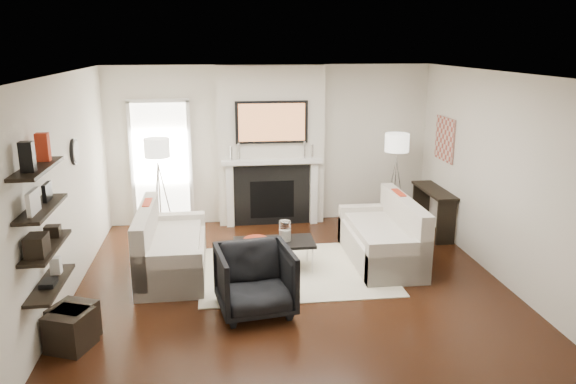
{
  "coord_description": "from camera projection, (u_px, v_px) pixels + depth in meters",
  "views": [
    {
      "loc": [
        -0.91,
        -6.48,
        3.07
      ],
      "look_at": [
        0.0,
        0.6,
        1.15
      ],
      "focal_mm": 35.0,
      "sensor_mm": 36.0,
      "label": 1
    }
  ],
  "objects": [
    {
      "name": "room_envelope",
      "position": [
        294.0,
        189.0,
        6.76
      ],
      "size": [
        6.0,
        6.0,
        6.0
      ],
      "color": "black",
      "rests_on": "ground"
    },
    {
      "name": "chimney_breast",
      "position": [
        271.0,
        146.0,
        9.51
      ],
      "size": [
        1.8,
        0.25,
        2.7
      ],
      "primitive_type": "cube",
      "color": "silver",
      "rests_on": "floor"
    },
    {
      "name": "fireplace_surround",
      "position": [
        272.0,
        195.0,
        9.6
      ],
      "size": [
        1.3,
        0.02,
        1.04
      ],
      "primitive_type": "cube",
      "color": "black",
      "rests_on": "floor"
    },
    {
      "name": "firebox",
      "position": [
        272.0,
        199.0,
        9.61
      ],
      "size": [
        0.75,
        0.02,
        0.65
      ],
      "primitive_type": "cube",
      "color": "black",
      "rests_on": "floor"
    },
    {
      "name": "mantel_pilaster_l",
      "position": [
        230.0,
        196.0,
        9.48
      ],
      "size": [
        0.12,
        0.08,
        1.1
      ],
      "primitive_type": "cube",
      "color": "white",
      "rests_on": "floor"
    },
    {
      "name": "mantel_pilaster_r",
      "position": [
        314.0,
        193.0,
        9.65
      ],
      "size": [
        0.12,
        0.08,
        1.1
      ],
      "primitive_type": "cube",
      "color": "white",
      "rests_on": "floor"
    },
    {
      "name": "mantel_shelf",
      "position": [
        272.0,
        162.0,
        9.4
      ],
      "size": [
        1.7,
        0.18,
        0.07
      ],
      "primitive_type": "cube",
      "color": "white",
      "rests_on": "chimney_breast"
    },
    {
      "name": "tv_body",
      "position": [
        272.0,
        122.0,
        9.25
      ],
      "size": [
        1.2,
        0.06,
        0.7
      ],
      "primitive_type": "cube",
      "color": "black",
      "rests_on": "chimney_breast"
    },
    {
      "name": "tv_screen",
      "position": [
        272.0,
        122.0,
        9.22
      ],
      "size": [
        1.1,
        0.0,
        0.62
      ],
      "primitive_type": "cube",
      "color": "#BF723F",
      "rests_on": "tv_body"
    },
    {
      "name": "candlestick_l_tall",
      "position": [
        239.0,
        151.0,
        9.29
      ],
      "size": [
        0.04,
        0.04,
        0.3
      ],
      "primitive_type": "cylinder",
      "color": "silver",
      "rests_on": "mantel_shelf"
    },
    {
      "name": "candlestick_l_short",
      "position": [
        231.0,
        153.0,
        9.28
      ],
      "size": [
        0.04,
        0.04,
        0.24
      ],
      "primitive_type": "cylinder",
      "color": "silver",
      "rests_on": "mantel_shelf"
    },
    {
      "name": "candlestick_r_tall",
      "position": [
        305.0,
        150.0,
        9.43
      ],
      "size": [
        0.04,
        0.04,
        0.3
      ],
      "primitive_type": "cylinder",
      "color": "silver",
      "rests_on": "mantel_shelf"
    },
    {
      "name": "candlestick_r_short",
      "position": [
        312.0,
        151.0,
        9.45
      ],
      "size": [
        0.04,
        0.04,
        0.24
      ],
      "primitive_type": "cylinder",
      "color": "silver",
      "rests_on": "mantel_shelf"
    },
    {
      "name": "hallway_panel",
      "position": [
        161.0,
        165.0,
        9.47
      ],
      "size": [
        0.9,
        0.02,
        2.1
      ],
      "primitive_type": "cube",
      "color": "white",
      "rests_on": "floor"
    },
    {
      "name": "door_trim_l",
      "position": [
        132.0,
        166.0,
        9.39
      ],
      "size": [
        0.06,
        0.06,
        2.16
      ],
      "primitive_type": "cube",
      "color": "white",
      "rests_on": "floor"
    },
    {
      "name": "door_trim_r",
      "position": [
        190.0,
        165.0,
        9.51
      ],
      "size": [
        0.06,
        0.06,
        2.16
      ],
      "primitive_type": "cube",
      "color": "white",
      "rests_on": "floor"
    },
    {
      "name": "door_trim_top",
      "position": [
        158.0,
        101.0,
        9.17
      ],
      "size": [
        1.02,
        0.06,
        0.06
      ],
      "primitive_type": "cube",
      "color": "white",
      "rests_on": "wall_back"
    },
    {
      "name": "rug",
      "position": [
        295.0,
        271.0,
        7.75
      ],
      "size": [
        2.6,
        2.0,
        0.01
      ],
      "primitive_type": "cube",
      "color": "beige",
      "rests_on": "floor"
    },
    {
      "name": "loveseat_left_base",
      "position": [
        173.0,
        258.0,
        7.64
      ],
      "size": [
        0.85,
        1.8,
        0.42
      ],
      "primitive_type": "cube",
      "color": "beige",
      "rests_on": "floor"
    },
    {
      "name": "loveseat_left_back",
      "position": [
        147.0,
        238.0,
        7.52
      ],
      "size": [
        0.18,
        1.8,
        0.8
      ],
      "primitive_type": "cube",
      "color": "beige",
      "rests_on": "floor"
    },
    {
      "name": "loveseat_left_arm_n",
      "position": [
        168.0,
        276.0,
        6.84
      ],
      "size": [
        0.85,
        0.18,
        0.6
      ],
      "primitive_type": "cube",
      "color": "beige",
      "rests_on": "floor"
    },
    {
      "name": "loveseat_left_arm_s",
      "position": [
        177.0,
        233.0,
        8.39
      ],
      "size": [
        0.85,
        0.18,
        0.6
      ],
      "primitive_type": "cube",
      "color": "beige",
      "rests_on": "floor"
    },
    {
      "name": "loveseat_left_cushion",
      "position": [
        176.0,
        240.0,
        7.58
      ],
      "size": [
        0.63,
        1.44,
        0.1
      ],
      "primitive_type": "cube",
      "color": "beige",
      "rests_on": "loveseat_left_base"
    },
    {
      "name": "pillow_left_orange",
      "position": [
        148.0,
        216.0,
        7.75
      ],
      "size": [
        0.1,
        0.42,
        0.42
      ],
      "primitive_type": "cube",
      "color": "#B22D16",
      "rests_on": "loveseat_left_cushion"
    },
    {
      "name": "pillow_left_charcoal",
      "position": [
        143.0,
        231.0,
        7.18
      ],
      "size": [
        0.1,
        0.4,
        0.4
      ],
      "primitive_type": "cube",
      "color": "black",
      "rests_on": "loveseat_left_cushion"
    },
    {
      "name": "loveseat_right_base",
      "position": [
        380.0,
        247.0,
        8.05
      ],
      "size": [
        0.85,
        1.8,
        0.42
      ],
      "primitive_type": "cube",
      "color": "beige",
      "rests_on": "floor"
    },
    {
      "name": "loveseat_right_back",
      "position": [
        404.0,
        225.0,
        8.01
      ],
      "size": [
        0.18,
        1.8,
        0.8
      ],
      "primitive_type": "cube",
      "color": "beige",
      "rests_on": "floor"
    },
    {
      "name": "loveseat_right_arm_n",
      "position": [
        398.0,
        263.0,
        7.26
      ],
      "size": [
        0.85,
        0.18,
        0.6
      ],
      "primitive_type": "cube",
      "color": "beige",
      "rests_on": "floor"
    },
    {
      "name": "loveseat_right_arm_s",
      "position": [
        366.0,
        224.0,
        8.81
      ],
      "size": [
        0.85,
        0.18,
        0.6
      ],
      "primitive_type": "cube",
      "color": "beige",
      "rests_on": "floor"
    },
    {
      "name": "loveseat_right_cushion",
      "position": [
        378.0,
        230.0,
        7.98
      ],
      "size": [
        0.63,
        1.44,
        0.1
      ],
      "primitive_type": "cube",
      "color": "beige",
      "rests_on": "loveseat_right_base"
    },
    {
      "name": "pillow_right_orange",
      "position": [
        398.0,
        206.0,
        8.25
      ],
      "size": [
        0.1,
        0.42,
        0.42
      ],
      "primitive_type": "cube",
      "color": "#B22D16",
      "rests_on": "loveseat_right_cushion"
    },
    {
      "name": "pillow_right_charcoal",
      "position": [
        412.0,
        219.0,
        7.68
      ],
      "size": [
        0.1,
        0.4,
        0.4
      ],
      "primitive_type": "cube",
      "color": "black",
      "rests_on": "loveseat_right_cushion"
    },
    {
      "name": "coffee_table",
      "position": [
        274.0,
        243.0,
        7.69
      ],
      "size": [
        1.1,
        0.55,
        0.04
      ],
      "primitive_type": "cube",
      "color": "black",
      "rests_on": "floor"
    },
    {
      "name": "coffee_leg_nw",
      "position": [
        239.0,
        265.0,
        7.47
      ],
      "size": [
        0.02,
        0.02,
        0.38
      ],
      "primitive_type": "cylinder",
      "color": "silver",
      "rests_on": "floor"
    },
    {
      "name": "coffee_leg_ne",
      "position": [
        313.0,
        261.0,
        7.6
      ],
      "size": [
        0.02,
        0.02,
        0.38
      ],
      "primitive_type": "cylinder",
      "color": "silver",
      "rests_on": "floor"
    },
    {
      "name": "coffee_leg_sw",
      "position": [
        237.0,
        253.0,
        7.9
      ],
      "size": [
        0.02,
        0.02,
        0.38
      ],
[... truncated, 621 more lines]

